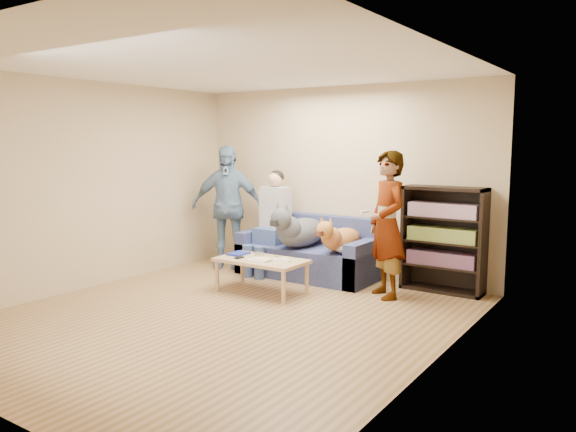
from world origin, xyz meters
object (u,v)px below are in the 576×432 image
Objects in this scene: notebook_blue at (238,254)px; dog_tan at (339,238)px; camera_silver at (259,254)px; bookshelf at (444,237)px; person_standing_right at (387,225)px; coffee_table at (261,263)px; dog_gray at (298,230)px; sofa at (309,256)px; person_seated at (271,218)px; person_standing_left at (227,206)px.

notebook_blue is 1.31m from dog_tan.
dog_tan reaches higher than notebook_blue.
camera_silver is 2.29m from bookshelf.
coffee_table is (-1.35, -0.67, -0.50)m from person_standing_right.
bookshelf reaches higher than dog_gray.
sofa is 0.68m from dog_tan.
camera_silver is 0.09× the size of dog_gray.
person_seated is at bearing -167.11° from sofa.
person_seated is 1.29× the size of dog_tan.
bookshelf is at bearing 7.40° from sofa.
sofa is 0.43m from dog_gray.
dog_gray is at bearing -27.69° from person_standing_left.
person_seated is at bearing -171.29° from bookshelf.
camera_silver is 0.10× the size of dog_tan.
bookshelf is at bearing 31.50° from camera_silver.
bookshelf is at bearing 18.58° from dog_tan.
coffee_table is at bearing -87.95° from dog_gray.
person_standing_right is 1.58× the size of coffee_table.
person_standing_right reaches higher than notebook_blue.
notebook_blue is 2.57m from bookshelf.
person_standing_left is 6.91× the size of notebook_blue.
person_standing_left is at bearing -172.02° from sofa.
notebook_blue is 0.20× the size of bookshelf.
coffee_table is (1.29, -0.89, -0.52)m from person_standing_left.
person_standing_right reaches higher than dog_tan.
person_seated is 1.16m from coffee_table.
coffee_table is (-0.02, -1.08, 0.09)m from sofa.
person_standing_left is 1.29m from dog_gray.
dog_gray reaches higher than dog_tan.
coffee_table is (0.53, -0.95, -0.40)m from person_seated.
notebook_blue is at bearing -120.68° from person_standing_right.
camera_silver is at bearing -132.39° from dog_tan.
notebook_blue is 0.41m from coffee_table.
sofa is 1.73× the size of coffee_table.
notebook_blue is (-1.75, -0.62, -0.44)m from person_standing_right.
bookshelf is (1.23, 0.42, 0.07)m from dog_tan.
coffee_table is 0.85× the size of bookshelf.
dog_tan is (-0.76, 0.22, -0.27)m from person_standing_right.
sofa reaches higher than camera_silver.
sofa is (1.32, 0.18, -0.62)m from person_standing_left.
person_seated reaches higher than bookshelf.
coffee_table is (0.12, -0.12, -0.07)m from camera_silver.
person_standing_left is 3.15m from bookshelf.
bookshelf is (1.94, 1.19, 0.23)m from camera_silver.
person_standing_left reaches higher than dog_tan.
coffee_table is at bearing -91.18° from sofa.
camera_silver is at bearing -63.64° from person_seated.
bookshelf is (1.80, 0.23, 0.40)m from sofa.
person_standing_left is 1.48m from camera_silver.
dog_gray reaches higher than coffee_table.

